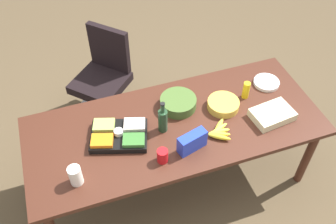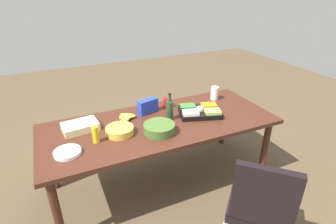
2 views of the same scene
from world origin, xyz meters
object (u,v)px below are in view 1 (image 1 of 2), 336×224
office_chair (104,84)px  banana_bunch (219,131)px  mustard_bottle (246,90)px  sheet_cake (272,115)px  paper_plate_stack (266,83)px  conference_table (175,130)px  red_solo_cup (163,156)px  chip_bag_blue (192,142)px  mayo_jar (75,175)px  chip_bowl (223,105)px  wine_bottle (163,120)px  salad_bowl (178,103)px  veggie_tray (119,135)px

office_chair → banana_bunch: (0.66, -1.27, 0.41)m
office_chair → mustard_bottle: office_chair is taller
sheet_cake → paper_plate_stack: size_ratio=1.45×
conference_table → sheet_cake: sheet_cake is taller
red_solo_cup → sheet_cake: bearing=6.6°
chip_bag_blue → mustard_bottle: bearing=30.0°
mayo_jar → conference_table: bearing=18.3°
chip_bowl → sheet_cake: 0.39m
paper_plate_stack → red_solo_cup: bearing=-156.8°
red_solo_cup → wine_bottle: bearing=70.9°
chip_bag_blue → wine_bottle: bearing=120.6°
mayo_jar → wine_bottle: bearing=19.8°
conference_table → mustard_bottle: (0.65, 0.10, 0.15)m
chip_bowl → salad_bowl: 0.36m
chip_bowl → salad_bowl: (-0.34, 0.13, 0.01)m
office_chair → chip_bag_blue: bearing=-72.7°
salad_bowl → mayo_jar: size_ratio=1.91×
chip_bowl → wine_bottle: (-0.54, -0.06, 0.08)m
chip_bowl → sheet_cake: sheet_cake is taller
salad_bowl → paper_plate_stack: size_ratio=1.33×
office_chair → red_solo_cup: 1.44m
conference_table → salad_bowl: 0.23m
red_solo_cup → chip_bag_blue: bearing=8.1°
mustard_bottle → sheet_cake: 0.30m
chip_bowl → red_solo_cup: bearing=-151.8°
wine_bottle → chip_bag_blue: bearing=-59.4°
veggie_tray → red_solo_cup: size_ratio=4.47×
chip_bowl → salad_bowl: salad_bowl is taller
wine_bottle → banana_bunch: bearing=-24.6°
office_chair → paper_plate_stack: (1.28, -0.89, 0.40)m
red_solo_cup → wine_bottle: size_ratio=0.38×
banana_bunch → wine_bottle: 0.44m
salad_bowl → paper_plate_stack: (0.81, 0.01, -0.03)m
red_solo_cup → mayo_jar: mayo_jar is taller
mustard_bottle → red_solo_cup: mustard_bottle is taller
banana_bunch → mustard_bottle: bearing=38.5°
banana_bunch → sheet_cake: size_ratio=0.73×
office_chair → paper_plate_stack: bearing=-34.8°
banana_bunch → conference_table: bearing=145.5°
chip_bowl → paper_plate_stack: bearing=15.9°
salad_bowl → chip_bag_blue: chip_bag_blue is taller
conference_table → wine_bottle: (-0.11, -0.02, 0.18)m
chip_bowl → mayo_jar: (-1.24, -0.32, 0.04)m
paper_plate_stack → chip_bag_blue: bearing=-153.1°
mustard_bottle → red_solo_cup: size_ratio=1.40×
salad_bowl → wine_bottle: size_ratio=1.02×
banana_bunch → chip_bag_blue: bearing=-165.9°
chip_bowl → paper_plate_stack: chip_bowl is taller
conference_table → chip_bowl: size_ratio=9.03×
paper_plate_stack → wine_bottle: bearing=-168.9°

